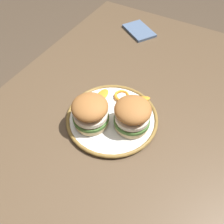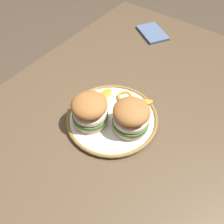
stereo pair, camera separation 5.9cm
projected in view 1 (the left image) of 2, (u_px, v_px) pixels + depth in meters
The scene contains 9 objects.
ground_plane at pixel (117, 206), 1.36m from camera, with size 8.00×8.00×0.00m, color #4C3D2D.
dining_table at pixel (120, 143), 0.86m from camera, with size 1.45×0.96×0.74m.
dinner_plate at pixel (112, 118), 0.81m from camera, with size 0.30×0.30×0.02m.
sandwich_half_left at pixel (132, 115), 0.74m from camera, with size 0.15×0.15×0.10m.
sandwich_half_right at pixel (90, 112), 0.75m from camera, with size 0.16×0.16×0.10m.
orange_peel_curled at pixel (122, 96), 0.85m from camera, with size 0.06×0.06×0.01m.
orange_peel_strip_long at pixel (102, 95), 0.86m from camera, with size 0.07×0.04×0.01m.
orange_peel_strip_short at pixel (140, 100), 0.84m from camera, with size 0.07×0.07×0.01m.
folded_napkin at pixel (139, 31), 1.15m from camera, with size 0.15×0.10×0.01m, color slate.
Camera 1 is at (-0.42, -0.21, 1.38)m, focal length 39.16 mm.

